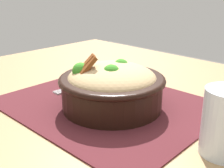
{
  "coord_description": "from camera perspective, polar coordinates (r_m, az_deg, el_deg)",
  "views": [
    {
      "loc": [
        -0.39,
        0.41,
        0.95
      ],
      "look_at": [
        -0.01,
        0.02,
        0.76
      ],
      "focal_mm": 46.16,
      "sensor_mm": 36.0,
      "label": 1
    }
  ],
  "objects": [
    {
      "name": "table",
      "position": [
        0.64,
        0.6,
        -8.68
      ],
      "size": [
        1.14,
        0.92,
        0.7
      ],
      "color": "#99754C",
      "rests_on": "ground_plane"
    },
    {
      "name": "bowl",
      "position": [
        0.57,
        -0.05,
        -0.29
      ],
      "size": [
        0.24,
        0.24,
        0.11
      ],
      "color": "black",
      "rests_on": "placemat"
    },
    {
      "name": "placemat",
      "position": [
        0.61,
        -0.93,
        -3.98
      ],
      "size": [
        0.42,
        0.35,
        0.0
      ],
      "primitive_type": "cube",
      "rotation": [
        0.0,
        0.0,
        0.02
      ],
      "color": "#47191E",
      "rests_on": "table"
    },
    {
      "name": "fork",
      "position": [
        0.7,
        -7.29,
        -0.64
      ],
      "size": [
        0.02,
        0.13,
        0.0
      ],
      "color": "silver",
      "rests_on": "placemat"
    }
  ]
}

